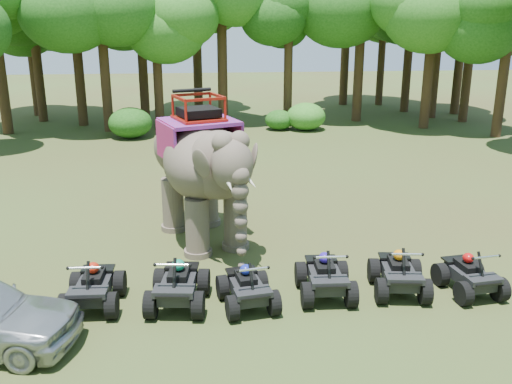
% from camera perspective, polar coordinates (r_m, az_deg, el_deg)
% --- Properties ---
extents(ground, '(110.00, 110.00, 0.00)m').
position_cam_1_polar(ground, '(15.33, 0.45, -8.14)').
color(ground, '#47381E').
rests_on(ground, ground).
extents(elephant, '(4.02, 5.81, 4.48)m').
position_cam_1_polar(elephant, '(16.97, -5.46, 2.40)').
color(elephant, '#4B4037').
rests_on(elephant, ground).
extents(atv_0, '(1.34, 1.79, 1.30)m').
position_cam_1_polar(atv_0, '(13.96, -16.02, -8.58)').
color(atv_0, black).
rests_on(atv_0, ground).
extents(atv_1, '(1.55, 1.98, 1.36)m').
position_cam_1_polar(atv_1, '(13.60, -7.82, -8.62)').
color(atv_1, black).
rests_on(atv_1, ground).
extents(atv_2, '(1.46, 1.83, 1.23)m').
position_cam_1_polar(atv_2, '(13.47, -0.87, -9.01)').
color(atv_2, black).
rests_on(atv_2, ground).
extents(atv_3, '(1.37, 1.82, 1.31)m').
position_cam_1_polar(atv_3, '(14.03, 6.96, -7.83)').
color(atv_3, black).
rests_on(atv_3, ground).
extents(atv_4, '(1.51, 1.91, 1.30)m').
position_cam_1_polar(atv_4, '(14.53, 14.15, -7.37)').
color(atv_4, black).
rests_on(atv_4, ground).
extents(atv_5, '(1.39, 1.78, 1.22)m').
position_cam_1_polar(atv_5, '(15.04, 20.66, -7.30)').
color(atv_5, black).
rests_on(atv_5, ground).
extents(tree_0, '(7.00, 7.00, 10.00)m').
position_cam_1_polar(tree_0, '(35.82, -3.42, 14.76)').
color(tree_0, '#195114').
rests_on(tree_0, ground).
extents(tree_1, '(5.43, 5.43, 7.76)m').
position_cam_1_polar(tree_1, '(35.90, 3.25, 12.98)').
color(tree_1, '#195114').
rests_on(tree_1, ground).
extents(tree_2, '(6.97, 6.97, 9.95)m').
position_cam_1_polar(tree_2, '(37.25, 10.38, 14.58)').
color(tree_2, '#195114').
rests_on(tree_2, ground).
extents(tree_3, '(6.45, 6.45, 9.21)m').
position_cam_1_polar(tree_3, '(35.79, 17.02, 13.43)').
color(tree_3, '#195114').
rests_on(tree_3, ground).
extents(tree_4, '(5.82, 5.82, 8.31)m').
position_cam_1_polar(tree_4, '(34.47, 23.63, 11.88)').
color(tree_4, '#195114').
rests_on(tree_4, ground).
extents(tree_29, '(6.55, 6.55, 9.35)m').
position_cam_1_polar(tree_29, '(36.76, -17.48, 13.58)').
color(tree_29, '#195114').
rests_on(tree_29, ground).
extents(tree_30, '(5.72, 5.72, 8.17)m').
position_cam_1_polar(tree_30, '(34.83, -9.88, 12.96)').
color(tree_30, '#195114').
rests_on(tree_30, ground).
extents(tree_31, '(6.51, 6.51, 9.30)m').
position_cam_1_polar(tree_31, '(37.21, -11.37, 14.02)').
color(tree_31, '#195114').
rests_on(tree_31, ground).
extents(tree_32, '(5.42, 5.42, 7.74)m').
position_cam_1_polar(tree_32, '(44.60, 12.46, 13.45)').
color(tree_32, '#195114').
rests_on(tree_32, ground).
extents(tree_33, '(6.59, 6.59, 9.42)m').
position_cam_1_polar(tree_33, '(41.74, 15.07, 14.19)').
color(tree_33, '#195114').
rests_on(tree_33, ground).
extents(tree_35, '(6.34, 6.34, 9.05)m').
position_cam_1_polar(tree_35, '(41.56, -21.58, 13.32)').
color(tree_35, '#195114').
rests_on(tree_35, ground).
extents(tree_36, '(6.98, 6.98, 9.97)m').
position_cam_1_polar(tree_36, '(39.67, 17.71, 14.24)').
color(tree_36, '#195114').
rests_on(tree_36, ground).
extents(tree_37, '(6.14, 6.14, 8.78)m').
position_cam_1_polar(tree_37, '(34.45, -15.00, 13.10)').
color(tree_37, '#195114').
rests_on(tree_37, ground).
extents(tree_38, '(6.63, 6.63, 9.47)m').
position_cam_1_polar(tree_38, '(41.75, 19.83, 13.80)').
color(tree_38, '#195114').
rests_on(tree_38, ground).
extents(tree_39, '(7.47, 7.47, 10.67)m').
position_cam_1_polar(tree_39, '(40.93, -5.96, 15.49)').
color(tree_39, '#195114').
rests_on(tree_39, ground).
extents(tree_40, '(6.37, 6.37, 9.09)m').
position_cam_1_polar(tree_40, '(39.07, -21.17, 13.22)').
color(tree_40, '#195114').
rests_on(tree_40, ground).
extents(tree_41, '(7.44, 7.44, 10.63)m').
position_cam_1_polar(tree_41, '(44.16, 8.99, 15.48)').
color(tree_41, '#195114').
rests_on(tree_41, ground).
extents(tree_42, '(6.08, 6.08, 8.68)m').
position_cam_1_polar(tree_42, '(38.78, 20.59, 12.95)').
color(tree_42, '#195114').
rests_on(tree_42, ground).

